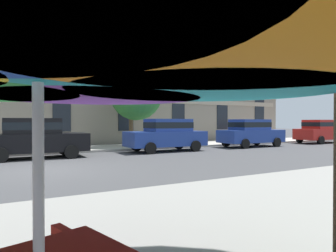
% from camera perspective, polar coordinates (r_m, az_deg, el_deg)
% --- Properties ---
extents(ground_plane, '(120.00, 120.00, 0.00)m').
position_cam_1_polar(ground_plane, '(10.91, -22.92, -7.80)').
color(ground_plane, '#424244').
extents(sidewalk_far, '(56.00, 3.60, 0.12)m').
position_cam_1_polar(sidewalk_far, '(17.63, -25.24, -4.36)').
color(sidewalk_far, '#B2ADA3').
rests_on(sidewalk_far, ground).
extents(apartment_building, '(42.72, 12.08, 16.00)m').
position_cam_1_polar(apartment_building, '(26.52, -26.52, 14.62)').
color(apartment_building, gray).
rests_on(apartment_building, ground).
extents(sedan_black, '(4.40, 1.98, 1.78)m').
position_cam_1_polar(sedan_black, '(14.50, -24.06, -1.92)').
color(sedan_black, black).
rests_on(sedan_black, ground).
extents(sedan_blue, '(4.40, 1.98, 1.78)m').
position_cam_1_polar(sedan_blue, '(16.46, -0.26, -1.54)').
color(sedan_blue, navy).
rests_on(sedan_blue, ground).
extents(sedan_blue_midblock, '(4.40, 1.98, 1.78)m').
position_cam_1_polar(sedan_blue_midblock, '(20.20, 15.44, -1.14)').
color(sedan_blue_midblock, navy).
rests_on(sedan_blue_midblock, ground).
extents(sedan_red, '(4.40, 1.98, 1.78)m').
position_cam_1_polar(sedan_red, '(25.83, 27.07, -0.79)').
color(sedan_red, '#B21E19').
rests_on(sedan_red, ground).
extents(street_tree_middle, '(3.29, 3.26, 4.98)m').
position_cam_1_polar(street_tree_middle, '(18.85, -6.32, 6.13)').
color(street_tree_middle, brown).
rests_on(street_tree_middle, ground).
extents(patio_umbrella, '(4.12, 3.82, 2.37)m').
position_cam_1_polar(patio_umbrella, '(1.80, -23.55, 15.15)').
color(patio_umbrella, silver).
rests_on(patio_umbrella, ground).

